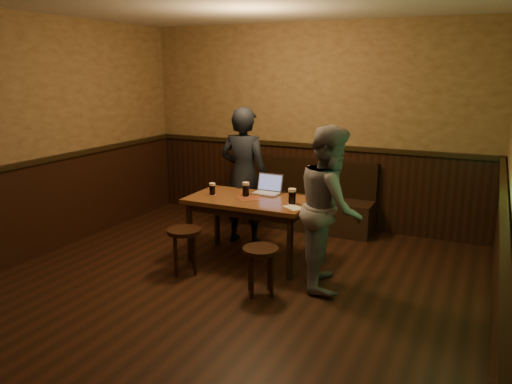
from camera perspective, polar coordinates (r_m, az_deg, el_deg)
The scene contains 12 objects.
room at distance 4.63m, azimuth -5.21°, elevation 1.60°, with size 5.04×6.04×2.84m.
bench at distance 7.10m, azimuth 4.59°, elevation -1.40°, with size 2.20×0.50×0.95m.
pub_table at distance 5.71m, azimuth -0.69°, elevation -1.66°, with size 1.40×0.81×0.75m.
stool_left at distance 5.47m, azimuth -8.20°, elevation -5.22°, with size 0.42×0.42×0.50m.
stool_right at distance 4.92m, azimuth 0.54°, elevation -7.46°, with size 0.43×0.43×0.48m.
pint_left at distance 5.83m, azimuth -5.01°, elevation 0.35°, with size 0.09×0.09×0.14m.
pint_mid at distance 5.73m, azimuth -1.17°, elevation 0.30°, with size 0.11×0.11×0.17m.
pint_right at distance 5.43m, azimuth 4.14°, elevation -0.48°, with size 0.11×0.11×0.17m.
laptop at distance 5.89m, azimuth 1.37°, elevation 0.40°, with size 0.32×0.26×0.22m.
menu at distance 5.30m, azimuth 4.32°, elevation -1.78°, with size 0.22×0.15×0.00m, color silver.
person_suit at distance 6.27m, azimuth -1.38°, elevation 1.83°, with size 0.63×0.42×1.74m, color black.
person_grey at distance 5.07m, azimuth 8.49°, elevation -1.74°, with size 0.80×0.63×1.65m, color gray.
Camera 1 is at (2.32, -3.66, 2.18)m, focal length 35.00 mm.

